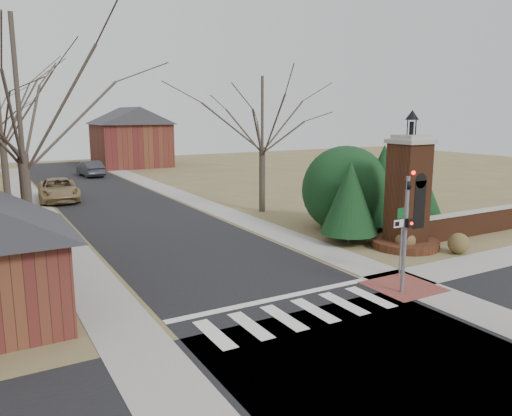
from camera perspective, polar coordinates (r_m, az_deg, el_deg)
ground at (r=15.79m, az=6.67°, el=-12.95°), size 120.00×120.00×0.00m
main_street at (r=35.26m, az=-14.93°, el=0.11°), size 8.00×70.00×0.01m
cross_street at (r=13.74m, az=14.42°, el=-17.04°), size 120.00×8.00×0.01m
crosswalk_zone at (r=16.38m, az=4.98°, el=-11.98°), size 8.00×2.20×0.02m
stop_bar at (r=17.54m, az=2.16°, el=-10.36°), size 8.00×0.35×0.02m
sidewalk_right_main at (r=36.88m, az=-7.11°, el=0.86°), size 2.00×60.00×0.02m
sidewalk_left at (r=34.35m, az=-23.34°, el=-0.69°), size 2.00×60.00×0.02m
curb_apron at (r=19.48m, az=16.49°, el=-8.61°), size 2.40×2.40×0.02m
traffic_signal_pole at (r=18.15m, az=16.79°, el=-1.59°), size 0.28×0.41×4.50m
sign_post at (r=20.16m, az=16.34°, el=-2.22°), size 0.90×0.07×2.75m
brick_gate_monument at (r=24.57m, az=16.90°, el=0.57°), size 3.20×3.20×6.47m
brick_garden_wall at (r=28.25m, az=23.04°, el=-1.65°), size 7.50×0.50×1.30m
house_distant_right at (r=61.92m, az=-14.15°, el=8.03°), size 8.80×8.80×7.30m
evergreen_near at (r=24.76m, az=10.68°, el=1.24°), size 2.80×2.80×4.10m
evergreen_mid at (r=27.79m, az=14.32°, el=2.75°), size 3.40×3.40×4.70m
evergreen_far at (r=28.63m, az=18.53°, el=1.33°), size 2.40×2.40×3.30m
evergreen_mass at (r=27.78m, az=10.20°, el=2.50°), size 4.80×4.80×4.80m
bare_tree_0 at (r=20.69m, az=-25.76°, el=13.53°), size 8.05×8.05×11.15m
bare_tree_3 at (r=31.96m, az=0.73°, el=11.45°), size 7.00×7.00×9.70m
pickup_truck at (r=39.22m, az=-21.64°, el=1.96°), size 3.20×6.06×1.62m
distant_car at (r=53.22m, az=-18.41°, el=4.31°), size 2.01×4.94×1.59m
dry_shrub_left at (r=24.37m, az=16.70°, el=-3.58°), size 0.94×0.94×0.94m
dry_shrub_right at (r=24.62m, az=22.15°, el=-3.76°), size 0.96×0.96×0.96m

